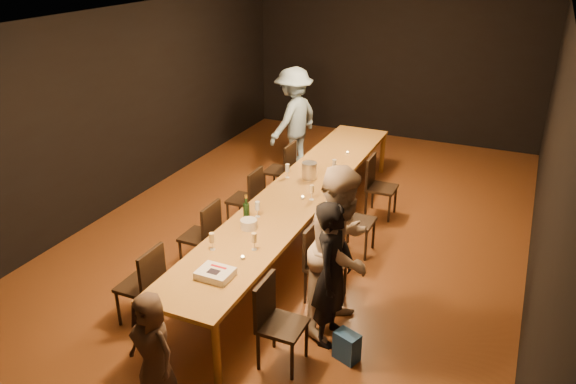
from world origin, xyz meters
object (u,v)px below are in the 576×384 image
at_px(chair_right_2, 358,221).
at_px(chair_left_2, 244,199).
at_px(chair_right_1, 326,265).
at_px(chair_right_3, 382,187).
at_px(chair_left_1, 199,235).
at_px(ice_bucket, 309,170).
at_px(man_blue, 294,119).
at_px(chair_left_3, 279,170).
at_px(birthday_cake, 215,274).
at_px(chair_left_0, 140,284).
at_px(table, 299,194).
at_px(chair_right_0, 283,325).
at_px(woman_tan, 342,250).
at_px(champagne_bottle, 246,207).
at_px(child, 152,346).
at_px(woman_birthday, 333,274).
at_px(plate_stack, 249,224).

bearing_deg(chair_right_2, chair_left_2, -90.00).
xyz_separation_m(chair_right_1, chair_left_2, (-1.70, 1.20, 0.00)).
relative_size(chair_right_3, chair_left_1, 1.00).
xyz_separation_m(chair_right_1, ice_bucket, (-0.88, 1.65, 0.40)).
bearing_deg(man_blue, chair_left_3, 26.32).
bearing_deg(birthday_cake, chair_left_3, 105.63).
relative_size(chair_left_0, chair_left_1, 1.00).
xyz_separation_m(table, chair_left_2, (-0.85, 0.00, -0.24)).
height_order(chair_right_3, ice_bucket, ice_bucket).
bearing_deg(chair_right_0, woman_tan, 159.99).
bearing_deg(champagne_bottle, chair_left_0, -114.43).
distance_m(chair_right_0, chair_right_2, 2.40).
relative_size(chair_right_1, chair_left_0, 1.00).
relative_size(chair_left_1, woman_tan, 0.50).
relative_size(chair_right_2, chair_left_0, 1.00).
distance_m(table, chair_left_2, 0.88).
relative_size(chair_left_1, chair_left_3, 1.00).
bearing_deg(man_blue, child, 23.90).
bearing_deg(chair_right_1, woman_birthday, 25.32).
relative_size(chair_right_1, chair_left_2, 1.00).
bearing_deg(chair_left_2, table, -90.00).
bearing_deg(plate_stack, champagne_bottle, 124.57).
xyz_separation_m(chair_right_3, man_blue, (-2.00, 1.27, 0.46)).
xyz_separation_m(chair_right_3, champagne_bottle, (-1.09, -2.26, 0.45)).
bearing_deg(table, woman_birthday, -57.91).
height_order(birthday_cake, plate_stack, plate_stack).
xyz_separation_m(chair_right_3, ice_bucket, (-0.88, -0.75, 0.40)).
relative_size(woman_birthday, woman_tan, 0.85).
height_order(chair_left_2, birthday_cake, chair_left_2).
relative_size(plate_stack, ice_bucket, 0.84).
bearing_deg(woman_birthday, ice_bucket, 28.19).
bearing_deg(birthday_cake, child, -95.88).
bearing_deg(chair_left_2, woman_tan, -128.24).
relative_size(plate_stack, champagne_bottle, 0.60).
height_order(chair_right_0, plate_stack, chair_right_0).
relative_size(chair_left_3, birthday_cake, 2.61).
relative_size(chair_left_1, woman_birthday, 0.59).
height_order(chair_left_0, woman_birthday, woman_birthday).
relative_size(chair_left_1, plate_stack, 4.67).
bearing_deg(woman_birthday, chair_right_2, 10.17).
xyz_separation_m(birthday_cake, champagne_bottle, (-0.30, 1.25, 0.13)).
bearing_deg(table, chair_left_1, -125.31).
bearing_deg(child, champagne_bottle, 110.41).
height_order(chair_right_3, woman_birthday, woman_birthday).
xyz_separation_m(man_blue, champagne_bottle, (0.91, -3.53, -0.01)).
distance_m(table, woman_tan, 1.96).
bearing_deg(ice_bucket, chair_right_0, -72.85).
relative_size(chair_right_0, ice_bucket, 3.92).
height_order(chair_left_3, ice_bucket, ice_bucket).
bearing_deg(chair_right_1, plate_stack, -87.42).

